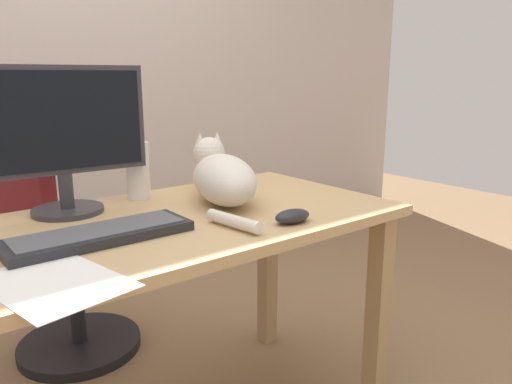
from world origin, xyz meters
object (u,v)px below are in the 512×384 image
keyboard (99,235)px  water_bottle (138,169)px  computer_mouse (292,216)px  cat (222,176)px  office_chair (61,256)px  monitor (61,134)px

keyboard → water_bottle: size_ratio=2.14×
keyboard → computer_mouse: bearing=-21.5°
cat → computer_mouse: size_ratio=5.22×
office_chair → computer_mouse: office_chair is taller
monitor → computer_mouse: monitor is taller
keyboard → cat: cat is taller
computer_mouse → keyboard: bearing=158.5°
computer_mouse → water_bottle: (-0.20, 0.51, 0.08)m
keyboard → water_bottle: bearing=51.5°
keyboard → computer_mouse: computer_mouse is taller
water_bottle → monitor: bearing=-171.7°
water_bottle → computer_mouse: bearing=-68.3°
monitor → cat: size_ratio=0.84×
computer_mouse → monitor: bearing=133.0°
office_chair → monitor: (-0.10, -0.46, 0.52)m
monitor → cat: monitor is taller
monitor → computer_mouse: bearing=-47.0°
monitor → computer_mouse: 0.68m
cat → water_bottle: water_bottle is taller
cat → office_chair: bearing=117.7°
office_chair → computer_mouse: 1.04m
monitor → keyboard: (-0.02, -0.29, -0.21)m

